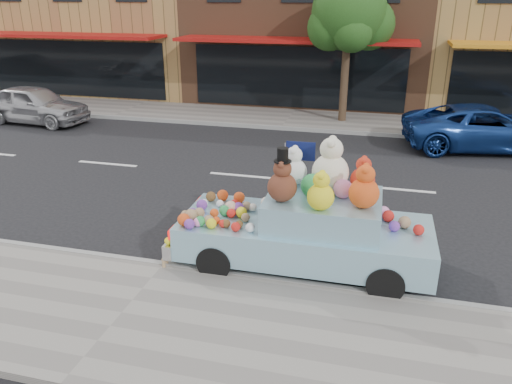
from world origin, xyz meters
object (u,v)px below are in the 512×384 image
(car_blue, at_px, (485,128))
(art_car, at_px, (307,224))
(street_tree, at_px, (349,19))
(car_silver, at_px, (34,104))

(car_blue, height_order, art_car, art_car)
(street_tree, distance_m, car_blue, 5.90)
(street_tree, xyz_separation_m, car_blue, (4.53, -2.29, -3.02))
(car_blue, bearing_deg, car_silver, 81.78)
(car_silver, bearing_deg, street_tree, -70.54)
(street_tree, relative_size, art_car, 1.16)
(street_tree, distance_m, art_car, 11.17)
(street_tree, xyz_separation_m, car_silver, (-11.10, -2.85, -2.99))
(street_tree, bearing_deg, car_silver, -165.62)
(street_tree, xyz_separation_m, art_car, (0.35, -10.79, -2.88))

